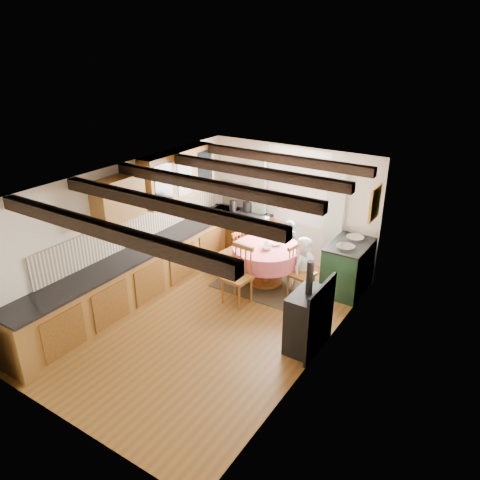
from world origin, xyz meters
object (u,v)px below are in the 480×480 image
Objects in this scene: cast_iron_stove at (308,306)px; child_far at (289,245)px; cup at (267,244)px; child_right at (303,266)px; aga_range at (348,267)px; chair_near at (237,276)px; chair_left at (232,251)px; dining_table at (266,265)px; chair_right at (302,272)px.

cast_iron_stove reaches higher than child_far.
cast_iron_stove is 2.02m from cup.
cup is (-0.72, -0.07, 0.27)m from child_right.
aga_range reaches higher than cup.
chair_near reaches higher than chair_left.
dining_table is at bearing 103.58° from child_right.
aga_range is (0.60, 0.66, -0.01)m from chair_right.
chair_near is at bearing 90.77° from child_far.
child_right reaches higher than cup.
dining_table is 0.77m from chair_right.
cup is (-0.76, 0.07, 0.32)m from chair_right.
aga_range is at bearing 23.54° from cup.
chair_near is 1.08× the size of chair_right.
aga_range is at bearing -31.86° from chair_right.
dining_table is at bearing 90.73° from child_far.
dining_table is 2.04m from cast_iron_stove.
chair_right is at bearing -5.17° from cup.
chair_near is at bearing -95.96° from cup.
dining_table is 13.66× the size of cup.
child_far is (-0.67, 0.83, 0.04)m from chair_right.
aga_range is (2.14, 0.57, 0.01)m from chair_left.
cast_iron_stove is at bearing 130.07° from child_far.
chair_near is at bearing -96.32° from dining_table.
chair_right is at bearing -4.99° from dining_table.
chair_near is at bearing 45.09° from chair_left.
chair_right is (0.76, -0.07, 0.10)m from dining_table.
chair_left is (-0.78, 0.03, 0.08)m from dining_table.
cast_iron_stove reaches higher than dining_table.
chair_right is at bearing -132.25° from aga_range.
aga_range is 11.13× the size of cup.
chair_left is 1.54m from chair_right.
child_right is (-0.65, -0.53, 0.07)m from aga_range.
dining_table is at bearing -156.28° from aga_range.
cup is at bearing 95.27° from chair_left.
cast_iron_stove is (1.57, -0.51, 0.19)m from chair_near.
chair_left is 0.65× the size of cast_iron_stove.
cup is at bearing 136.99° from cast_iron_stove.
cup is at bearing -156.46° from aga_range.
child_right is (1.50, 0.04, 0.08)m from chair_left.
chair_left is at bearing 96.72° from chair_right.
child_far reaches higher than cup.
chair_left is at bearing 132.20° from chair_near.
chair_near is 1.23m from child_right.
chair_near is 1.16m from chair_right.
dining_table is 1.17× the size of child_right.
dining_table is 1.21× the size of chair_near.
child_right is at bearing 98.94° from chair_left.
chair_near is 0.97× the size of child_right.
cast_iron_stove reaches higher than aga_range.
chair_near reaches higher than cup.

